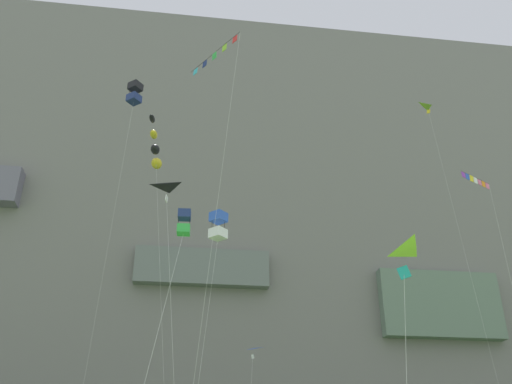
% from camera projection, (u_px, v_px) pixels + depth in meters
% --- Properties ---
extents(cliff_face, '(180.00, 29.47, 61.62)m').
position_uv_depth(cliff_face, '(199.00, 255.00, 79.37)').
color(cliff_face, slate).
rests_on(cliff_face, ground).
extents(kite_box_low_center, '(2.14, 2.42, 17.36)m').
position_uv_depth(kite_box_low_center, '(218.00, 226.00, 34.77)').
color(kite_box_low_center, blue).
rests_on(kite_box_low_center, ground).
extents(kite_delta_high_center, '(2.71, 6.31, 18.92)m').
position_uv_depth(kite_delta_high_center, '(169.00, 206.00, 36.51)').
color(kite_delta_high_center, black).
rests_on(kite_delta_high_center, ground).
extents(kite_delta_near_cliff, '(2.13, 3.35, 10.03)m').
position_uv_depth(kite_delta_near_cliff, '(390.00, 274.00, 22.04)').
color(kite_delta_near_cliff, '#8CCC33').
rests_on(kite_delta_near_cliff, ground).
extents(kite_delta_upper_right, '(1.93, 2.93, 34.91)m').
position_uv_depth(kite_delta_upper_right, '(435.00, 121.00, 54.47)').
color(kite_delta_upper_right, '#8CCC33').
rests_on(kite_delta_upper_right, ground).
extents(kite_banner_upper_left, '(2.99, 4.47, 28.04)m').
position_uv_depth(kite_banner_upper_left, '(214.00, 78.00, 36.76)').
color(kite_banner_upper_left, black).
rests_on(kite_banner_upper_left, ground).
extents(kite_banner_high_left, '(3.10, 2.66, 23.09)m').
position_uv_depth(kite_banner_high_left, '(480.00, 195.00, 42.37)').
color(kite_banner_high_left, black).
rests_on(kite_banner_high_left, ground).
extents(kite_box_mid_left, '(2.04, 2.50, 35.43)m').
position_uv_depth(kite_box_mid_left, '(135.00, 93.00, 52.27)').
color(kite_box_mid_left, black).
rests_on(kite_box_mid_left, ground).
extents(kite_windsock_upper_mid, '(3.52, 6.93, 28.32)m').
position_uv_depth(kite_windsock_upper_mid, '(155.00, 151.00, 47.70)').
color(kite_windsock_upper_mid, yellow).
rests_on(kite_windsock_upper_mid, ground).
extents(kite_box_mid_right, '(2.24, 4.94, 13.93)m').
position_uv_depth(kite_box_mid_right, '(184.00, 224.00, 26.53)').
color(kite_box_mid_right, navy).
rests_on(kite_box_mid_right, ground).
extents(kite_delta_mid_center, '(1.45, 4.45, 11.16)m').
position_uv_depth(kite_delta_mid_center, '(250.00, 360.00, 42.39)').
color(kite_delta_mid_center, blue).
rests_on(kite_delta_mid_center, ground).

